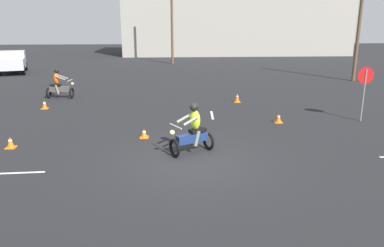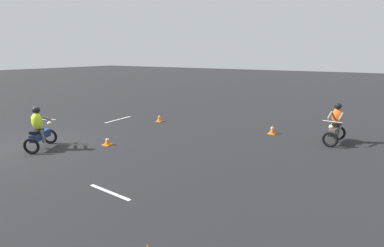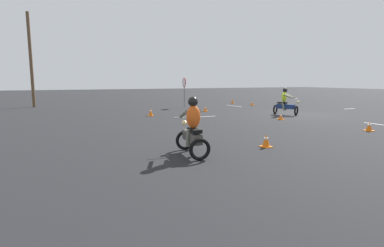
{
  "view_description": "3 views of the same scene",
  "coord_description": "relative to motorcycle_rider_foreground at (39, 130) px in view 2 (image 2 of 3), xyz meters",
  "views": [
    {
      "loc": [
        -0.69,
        -10.66,
        4.15
      ],
      "look_at": [
        0.04,
        0.75,
        1.0
      ],
      "focal_mm": 35.0,
      "sensor_mm": 36.0,
      "label": 1
    },
    {
      "loc": [
        6.24,
        11.41,
        3.53
      ],
      "look_at": [
        -3.31,
        5.43,
        0.9
      ],
      "focal_mm": 28.0,
      "sensor_mm": 36.0,
      "label": 2
    },
    {
      "loc": [
        -14.23,
        13.53,
        2.1
      ],
      "look_at": [
        -6.66,
        10.1,
        0.9
      ],
      "focal_mm": 28.0,
      "sensor_mm": 36.0,
      "label": 3
    }
  ],
  "objects": [
    {
      "name": "traffic_cone_far_center",
      "position": [
        -6.8,
        6.78,
        -0.52
      ],
      "size": [
        0.32,
        0.32,
        0.42
      ],
      "color": "orange",
      "rests_on": "ground"
    },
    {
      "name": "motorcycle_rider_foreground",
      "position": [
        0.0,
        0.0,
        0.0
      ],
      "size": [
        1.51,
        1.21,
        1.66
      ],
      "rotation": [
        0.0,
        0.0,
        2.08
      ],
      "color": "black",
      "rests_on": "ground"
    },
    {
      "name": "traffic_cone_far_left",
      "position": [
        -1.68,
        1.76,
        -0.57
      ],
      "size": [
        0.32,
        0.32,
        0.33
      ],
      "color": "orange",
      "rests_on": "ground"
    },
    {
      "name": "motorcycle_rider_background",
      "position": [
        -6.77,
        9.33,
        0.0
      ],
      "size": [
        1.54,
        0.78,
        1.66
      ],
      "rotation": [
        0.0,
        0.0,
        4.61
      ],
      "color": "black",
      "rests_on": "ground"
    },
    {
      "name": "traffic_cone_near_left",
      "position": [
        -6.1,
        0.89,
        -0.54
      ],
      "size": [
        0.32,
        0.32,
        0.39
      ],
      "color": "orange",
      "rests_on": "ground"
    },
    {
      "name": "ground_plane",
      "position": [
        -0.07,
        -0.77,
        -0.73
      ],
      "size": [
        120.0,
        120.0,
        0.0
      ],
      "primitive_type": "plane",
      "color": "black"
    },
    {
      "name": "lane_stripe_w",
      "position": [
        -5.3,
        -1.35,
        -0.72
      ],
      "size": [
        1.99,
        0.18,
        0.01
      ],
      "primitive_type": "cube",
      "rotation": [
        0.0,
        0.0,
        4.75
      ],
      "color": "silver",
      "rests_on": "ground"
    },
    {
      "name": "lane_stripe_n",
      "position": [
        1.2,
        4.98,
        -0.72
      ],
      "size": [
        0.2,
        1.53,
        0.01
      ],
      "primitive_type": "cube",
      "rotation": [
        0.0,
        0.0,
        3.08
      ],
      "color": "silver",
      "rests_on": "ground"
    }
  ]
}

